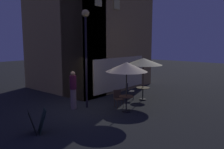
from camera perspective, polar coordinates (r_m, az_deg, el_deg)
name	(u,v)px	position (r m, az deg, el deg)	size (l,w,h in m)	color
ground_plane	(86,109)	(11.75, -6.55, -8.39)	(60.00, 60.00, 0.00)	black
cafe_building	(89,33)	(15.72, -5.66, 10.24)	(7.23, 6.37, 7.85)	#A8874C
street_lamp_near_corner	(86,37)	(11.50, -6.48, 9.15)	(0.37, 0.37, 4.87)	black
menu_sandwich_board	(37,121)	(9.01, -18.04, -10.97)	(0.82, 0.78, 0.88)	black
cafe_table_0	(143,91)	(13.36, 7.63, -3.97)	(0.77, 0.77, 0.73)	black
cafe_table_1	(126,101)	(11.04, 3.55, -6.49)	(0.69, 0.69, 0.77)	black
patio_umbrella_0	(143,62)	(13.12, 7.77, 3.15)	(2.13, 2.13, 2.41)	black
patio_umbrella_1	(127,67)	(10.75, 3.63, 1.82)	(1.96, 1.96, 2.39)	black
cafe_chair_0	(129,90)	(13.37, 4.24, -3.79)	(0.56, 0.56, 0.93)	#252228
cafe_chair_1	(118,97)	(11.79, 1.50, -5.59)	(0.54, 0.54, 0.90)	#503625
patron_standing_0	(73,90)	(11.60, -9.57, -3.76)	(0.34, 0.34, 1.89)	#806762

